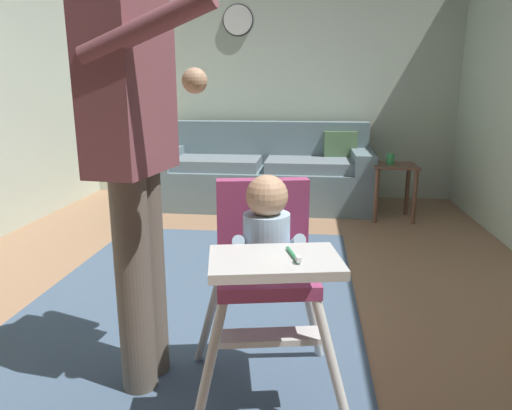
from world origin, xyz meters
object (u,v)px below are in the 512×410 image
high_chair (266,251)px  sippy_cup (390,159)px  wall_clock (238,20)px  adult_standing (135,151)px  couch (265,174)px  side_table (393,179)px

high_chair → sippy_cup: 2.92m
wall_clock → sippy_cup: bearing=-29.5°
high_chair → adult_standing: 0.62m
wall_clock → couch: bearing=-54.1°
couch → sippy_cup: (1.21, -0.40, 0.24)m
high_chair → sippy_cup: bearing=151.4°
adult_standing → side_table: adult_standing is taller
couch → side_table: couch is taller
couch → wall_clock: size_ratio=6.58×
sippy_cup → side_table: bearing=-0.0°
side_table → wall_clock: bearing=151.1°
adult_standing → side_table: size_ratio=3.29×
couch → wall_clock: bearing=-144.1°
sippy_cup → wall_clock: bearing=150.5°
adult_standing → wall_clock: wall_clock is taller
sippy_cup → wall_clock: size_ratio=0.30×
couch → high_chair: high_chair is taller
couch → high_chair: bearing=5.7°
adult_standing → side_table: (1.44, 2.71, -0.59)m
high_chair → adult_standing: size_ratio=0.53×
couch → high_chair: (0.32, -3.18, 0.29)m
adult_standing → wall_clock: size_ratio=5.13×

